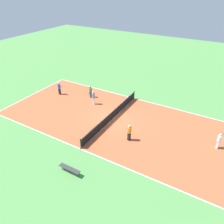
# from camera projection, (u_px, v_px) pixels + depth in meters

# --- Properties ---
(ground_plane) EXTENTS (80.00, 80.00, 0.00)m
(ground_plane) POSITION_uv_depth(u_px,v_px,m) (112.00, 119.00, 22.65)
(ground_plane) COLOR #518E47
(court_surface) EXTENTS (10.84, 23.09, 0.02)m
(court_surface) POSITION_uv_depth(u_px,v_px,m) (112.00, 119.00, 22.64)
(court_surface) COLOR #B75633
(court_surface) RESTS_ON ground_plane
(tennis_net) EXTENTS (10.64, 0.10, 1.01)m
(tennis_net) POSITION_uv_depth(u_px,v_px,m) (112.00, 115.00, 22.37)
(tennis_net) COLOR black
(tennis_net) RESTS_ON court_surface
(bench) EXTENTS (0.36, 1.81, 0.45)m
(bench) POSITION_uv_depth(u_px,v_px,m) (70.00, 169.00, 16.24)
(bench) COLOR #333338
(bench) RESTS_ON ground_plane
(player_center_orange) EXTENTS (0.47, 0.47, 1.65)m
(player_center_orange) POSITION_uv_depth(u_px,v_px,m) (129.00, 132.00, 19.25)
(player_center_orange) COLOR black
(player_center_orange) RESTS_ON court_surface
(player_far_green) EXTENTS (0.66, 0.99, 1.44)m
(player_far_green) POSITION_uv_depth(u_px,v_px,m) (91.00, 91.00, 26.43)
(player_far_green) COLOR navy
(player_far_green) RESTS_ON court_surface
(player_baseline_gray) EXTENTS (0.50, 0.98, 1.66)m
(player_baseline_gray) POSITION_uv_depth(u_px,v_px,m) (93.00, 97.00, 24.88)
(player_baseline_gray) COLOR white
(player_baseline_gray) RESTS_ON court_surface
(player_near_blue) EXTENTS (0.52, 0.98, 1.60)m
(player_near_blue) POSITION_uv_depth(u_px,v_px,m) (59.00, 88.00, 27.05)
(player_near_blue) COLOR black
(player_near_blue) RESTS_ON court_surface
(player_near_white) EXTENTS (0.98, 0.54, 1.54)m
(player_near_white) POSITION_uv_depth(u_px,v_px,m) (219.00, 140.00, 18.35)
(player_near_white) COLOR white
(player_near_white) RESTS_ON court_surface
(tennis_ball_midcourt) EXTENTS (0.07, 0.07, 0.07)m
(tennis_ball_midcourt) POSITION_uv_depth(u_px,v_px,m) (72.00, 95.00, 27.20)
(tennis_ball_midcourt) COLOR #CCE033
(tennis_ball_midcourt) RESTS_ON court_surface
(tennis_ball_far_baseline) EXTENTS (0.07, 0.07, 0.07)m
(tennis_ball_far_baseline) POSITION_uv_depth(u_px,v_px,m) (70.00, 120.00, 22.48)
(tennis_ball_far_baseline) COLOR #CCE033
(tennis_ball_far_baseline) RESTS_ON court_surface
(tennis_ball_right_alley) EXTENTS (0.07, 0.07, 0.07)m
(tennis_ball_right_alley) POSITION_uv_depth(u_px,v_px,m) (63.00, 83.00, 30.36)
(tennis_ball_right_alley) COLOR #CCE033
(tennis_ball_right_alley) RESTS_ON court_surface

